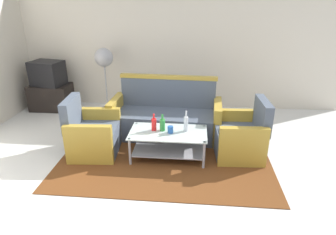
{
  "coord_description": "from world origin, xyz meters",
  "views": [
    {
      "loc": [
        0.33,
        -3.0,
        2.23
      ],
      "look_at": [
        -0.02,
        0.75,
        0.65
      ],
      "focal_mm": 31.72,
      "sensor_mm": 36.0,
      "label": 1
    }
  ],
  "objects_px": {
    "armchair_right": "(241,137)",
    "tv_stand": "(51,97)",
    "couch": "(166,118)",
    "armchair_left": "(92,135)",
    "coffee_table": "(168,141)",
    "bottle_clear": "(186,124)",
    "bottle_green": "(162,125)",
    "television": "(48,73)",
    "bottle_red": "(154,124)",
    "pedestal_fan": "(104,61)",
    "cup": "(170,130)"
  },
  "relations": [
    {
      "from": "couch",
      "to": "bottle_green",
      "type": "relative_size",
      "value": 7.43
    },
    {
      "from": "bottle_green",
      "to": "tv_stand",
      "type": "distance_m",
      "value": 3.04
    },
    {
      "from": "bottle_clear",
      "to": "cup",
      "type": "relative_size",
      "value": 3.12
    },
    {
      "from": "armchair_right",
      "to": "bottle_green",
      "type": "height_order",
      "value": "armchair_right"
    },
    {
      "from": "coffee_table",
      "to": "cup",
      "type": "relative_size",
      "value": 11.0
    },
    {
      "from": "bottle_red",
      "to": "bottle_clear",
      "type": "xyz_separation_m",
      "value": [
        0.46,
        0.01,
        0.02
      ]
    },
    {
      "from": "tv_stand",
      "to": "bottle_red",
      "type": "bearing_deg",
      "value": -35.83
    },
    {
      "from": "armchair_left",
      "to": "television",
      "type": "distance_m",
      "value": 2.29
    },
    {
      "from": "couch",
      "to": "armchair_left",
      "type": "height_order",
      "value": "couch"
    },
    {
      "from": "armchair_left",
      "to": "television",
      "type": "xyz_separation_m",
      "value": [
        -1.45,
        1.71,
        0.47
      ]
    },
    {
      "from": "bottle_clear",
      "to": "pedestal_fan",
      "type": "xyz_separation_m",
      "value": [
        -1.67,
        1.75,
        0.48
      ]
    },
    {
      "from": "tv_stand",
      "to": "television",
      "type": "relative_size",
      "value": 1.19
    },
    {
      "from": "coffee_table",
      "to": "cup",
      "type": "bearing_deg",
      "value": -37.62
    },
    {
      "from": "coffee_table",
      "to": "bottle_clear",
      "type": "height_order",
      "value": "bottle_clear"
    },
    {
      "from": "armchair_right",
      "to": "bottle_green",
      "type": "xyz_separation_m",
      "value": [
        -1.14,
        -0.14,
        0.22
      ]
    },
    {
      "from": "couch",
      "to": "bottle_red",
      "type": "xyz_separation_m",
      "value": [
        -0.1,
        -0.71,
        0.19
      ]
    },
    {
      "from": "armchair_left",
      "to": "armchair_right",
      "type": "bearing_deg",
      "value": 89.54
    },
    {
      "from": "coffee_table",
      "to": "bottle_clear",
      "type": "bearing_deg",
      "value": 11.89
    },
    {
      "from": "coffee_table",
      "to": "bottle_clear",
      "type": "distance_m",
      "value": 0.36
    },
    {
      "from": "couch",
      "to": "tv_stand",
      "type": "relative_size",
      "value": 2.29
    },
    {
      "from": "coffee_table",
      "to": "armchair_left",
      "type": "bearing_deg",
      "value": 177.78
    },
    {
      "from": "bottle_green",
      "to": "couch",
      "type": "bearing_deg",
      "value": 91.64
    },
    {
      "from": "television",
      "to": "bottle_clear",
      "type": "bearing_deg",
      "value": 160.29
    },
    {
      "from": "couch",
      "to": "pedestal_fan",
      "type": "relative_size",
      "value": 1.44
    },
    {
      "from": "armchair_right",
      "to": "cup",
      "type": "relative_size",
      "value": 8.5
    },
    {
      "from": "bottle_red",
      "to": "television",
      "type": "distance_m",
      "value": 2.94
    },
    {
      "from": "armchair_right",
      "to": "tv_stand",
      "type": "distance_m",
      "value": 3.97
    },
    {
      "from": "tv_stand",
      "to": "pedestal_fan",
      "type": "relative_size",
      "value": 0.63
    },
    {
      "from": "cup",
      "to": "tv_stand",
      "type": "xyz_separation_m",
      "value": [
        -2.62,
        1.78,
        -0.2
      ]
    },
    {
      "from": "armchair_right",
      "to": "bottle_green",
      "type": "bearing_deg",
      "value": 93.76
    },
    {
      "from": "bottle_clear",
      "to": "coffee_table",
      "type": "bearing_deg",
      "value": -168.11
    },
    {
      "from": "couch",
      "to": "bottle_clear",
      "type": "xyz_separation_m",
      "value": [
        0.35,
        -0.7,
        0.21
      ]
    },
    {
      "from": "bottle_green",
      "to": "tv_stand",
      "type": "height_order",
      "value": "bottle_green"
    },
    {
      "from": "armchair_left",
      "to": "cup",
      "type": "distance_m",
      "value": 1.18
    },
    {
      "from": "armchair_right",
      "to": "tv_stand",
      "type": "bearing_deg",
      "value": 63.49
    },
    {
      "from": "couch",
      "to": "armchair_left",
      "type": "xyz_separation_m",
      "value": [
        -1.03,
        -0.71,
        -0.03
      ]
    },
    {
      "from": "couch",
      "to": "armchair_left",
      "type": "bearing_deg",
      "value": 37.29
    },
    {
      "from": "bottle_green",
      "to": "tv_stand",
      "type": "xyz_separation_m",
      "value": [
        -2.5,
        1.71,
        -0.24
      ]
    },
    {
      "from": "coffee_table",
      "to": "tv_stand",
      "type": "height_order",
      "value": "tv_stand"
    },
    {
      "from": "tv_stand",
      "to": "armchair_right",
      "type": "bearing_deg",
      "value": -23.41
    },
    {
      "from": "armchair_right",
      "to": "bottle_green",
      "type": "distance_m",
      "value": 1.17
    },
    {
      "from": "television",
      "to": "pedestal_fan",
      "type": "distance_m",
      "value": 1.19
    },
    {
      "from": "armchair_right",
      "to": "armchair_left",
      "type": "bearing_deg",
      "value": 90.46
    },
    {
      "from": "armchair_left",
      "to": "coffee_table",
      "type": "xyz_separation_m",
      "value": [
        1.14,
        -0.04,
        -0.02
      ]
    },
    {
      "from": "bottle_green",
      "to": "bottle_red",
      "type": "bearing_deg",
      "value": -178.63
    },
    {
      "from": "couch",
      "to": "television",
      "type": "bearing_deg",
      "value": -19.32
    },
    {
      "from": "couch",
      "to": "armchair_right",
      "type": "height_order",
      "value": "couch"
    },
    {
      "from": "bottle_clear",
      "to": "tv_stand",
      "type": "relative_size",
      "value": 0.39
    },
    {
      "from": "bottle_clear",
      "to": "bottle_green",
      "type": "bearing_deg",
      "value": -178.37
    },
    {
      "from": "cup",
      "to": "bottle_red",
      "type": "bearing_deg",
      "value": 164.92
    }
  ]
}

